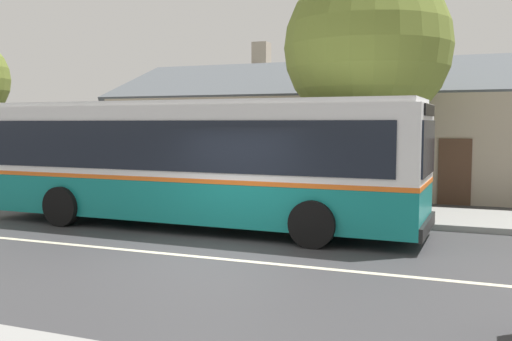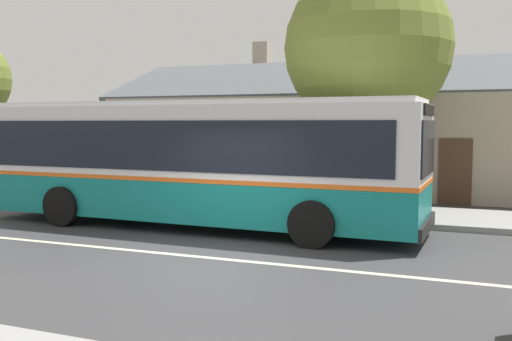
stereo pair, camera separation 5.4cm
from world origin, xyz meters
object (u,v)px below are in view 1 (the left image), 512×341
object	(u,v)px
bench_by_building	(73,182)
street_tree_primary	(366,53)
transit_bus	(194,160)
bench_down_street	(160,188)

from	to	relation	value
bench_by_building	street_tree_primary	distance (m)	10.61
bench_by_building	street_tree_primary	bearing A→B (deg)	3.80
bench_by_building	transit_bus	bearing A→B (deg)	-26.41
bench_by_building	bench_down_street	xyz separation A→B (m)	(3.59, -0.28, -0.00)
bench_down_street	street_tree_primary	world-z (taller)	street_tree_primary
transit_bus	bench_by_building	bearing A→B (deg)	153.59
street_tree_primary	bench_by_building	bearing A→B (deg)	-176.20
bench_down_street	street_tree_primary	bearing A→B (deg)	8.51
bench_by_building	bench_down_street	world-z (taller)	same
transit_bus	bench_by_building	world-z (taller)	transit_bus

